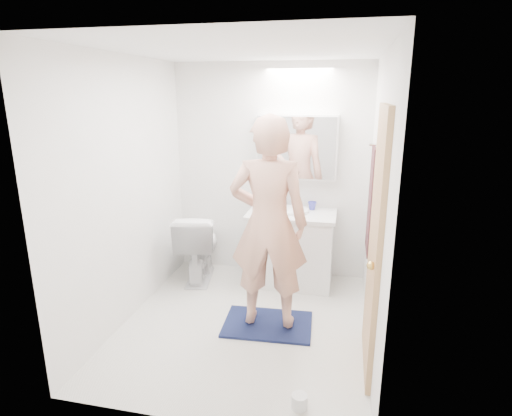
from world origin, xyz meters
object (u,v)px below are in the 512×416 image
(soap_bottle_b, at_px, (280,199))
(person, at_px, (269,224))
(medicine_cabinet, at_px, (297,147))
(toilet, at_px, (198,246))
(vanity_cabinet, at_px, (291,250))
(toothbrush_cup, at_px, (312,206))
(soap_bottle_a, at_px, (269,199))
(toilet_paper_roll, at_px, (299,401))

(soap_bottle_b, bearing_deg, person, -85.66)
(person, height_order, soap_bottle_b, person)
(medicine_cabinet, height_order, toilet, medicine_cabinet)
(vanity_cabinet, bearing_deg, person, -94.60)
(medicine_cabinet, xyz_separation_m, person, (-0.09, -1.17, -0.52))
(medicine_cabinet, xyz_separation_m, toothbrush_cup, (0.19, -0.05, -0.64))
(vanity_cabinet, height_order, soap_bottle_a, soap_bottle_a)
(soap_bottle_a, bearing_deg, person, -79.65)
(toilet, relative_size, person, 0.42)
(vanity_cabinet, distance_m, medicine_cabinet, 1.13)
(soap_bottle_a, distance_m, toothbrush_cup, 0.49)
(soap_bottle_a, relative_size, toilet_paper_roll, 1.85)
(vanity_cabinet, distance_m, toothbrush_cup, 0.54)
(soap_bottle_b, bearing_deg, toothbrush_cup, -3.12)
(vanity_cabinet, bearing_deg, toilet_paper_roll, -80.37)
(medicine_cabinet, height_order, person, person)
(vanity_cabinet, relative_size, person, 0.48)
(soap_bottle_a, bearing_deg, medicine_cabinet, 11.76)
(toilet, relative_size, soap_bottle_b, 4.27)
(toothbrush_cup, bearing_deg, person, -104.10)
(soap_bottle_b, height_order, toilet_paper_roll, soap_bottle_b)
(vanity_cabinet, distance_m, toilet, 1.05)
(toilet, height_order, person, person)
(person, distance_m, toothbrush_cup, 1.16)
(toilet, bearing_deg, toilet_paper_roll, 116.70)
(person, bearing_deg, medicine_cabinet, -97.59)
(person, xyz_separation_m, soap_bottle_a, (-0.20, 1.11, -0.06))
(toothbrush_cup, bearing_deg, soap_bottle_a, -178.81)
(medicine_cabinet, xyz_separation_m, soap_bottle_a, (-0.29, -0.06, -0.58))
(vanity_cabinet, relative_size, toilet, 1.14)
(toilet, distance_m, toothbrush_cup, 1.36)
(vanity_cabinet, height_order, toilet, toilet)
(medicine_cabinet, relative_size, toilet_paper_roll, 8.00)
(toilet, bearing_deg, person, 128.64)
(medicine_cabinet, bearing_deg, person, -94.22)
(soap_bottle_b, distance_m, toilet_paper_roll, 2.34)
(soap_bottle_b, distance_m, toothbrush_cup, 0.37)
(person, height_order, toothbrush_cup, person)
(vanity_cabinet, bearing_deg, toilet, -173.72)
(vanity_cabinet, relative_size, medicine_cabinet, 1.02)
(toilet, distance_m, person, 1.41)
(person, distance_m, soap_bottle_a, 1.13)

